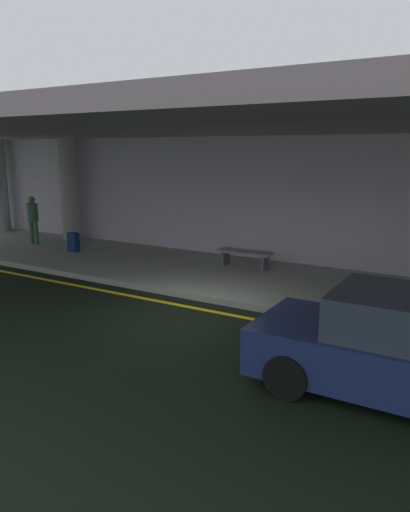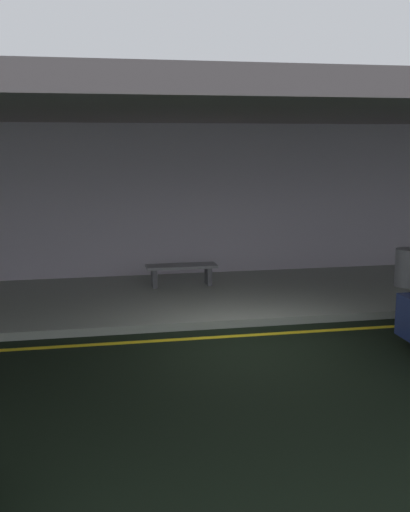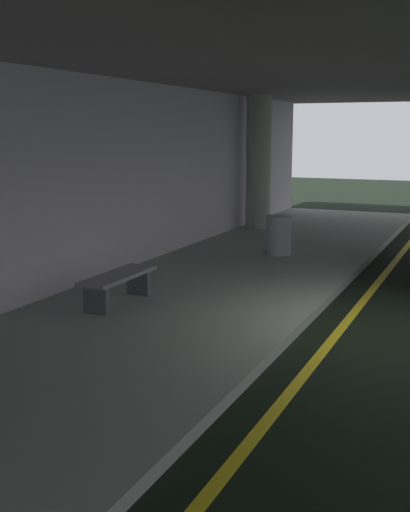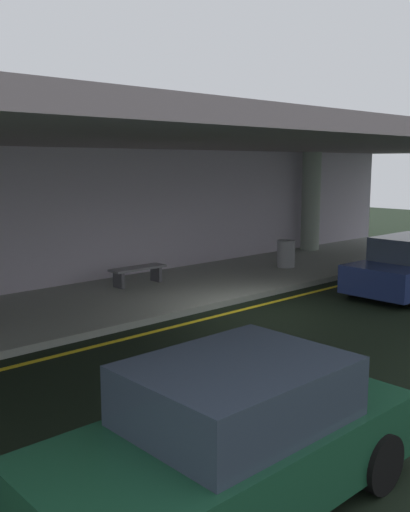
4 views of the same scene
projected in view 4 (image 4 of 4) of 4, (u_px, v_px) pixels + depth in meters
ground_plane at (260, 314)px, 13.07m from camera, size 60.00×60.00×0.00m
sidewalk at (173, 289)px, 15.30m from camera, size 26.00×4.20×0.15m
lane_stripe_yellow at (243, 309)px, 13.45m from camera, size 26.00×0.14×0.01m
support_column_center at (311, 201)px, 21.49m from camera, size 0.69×0.69×3.65m
ceiling_overhang at (185, 140)px, 14.32m from camera, size 28.00×13.20×0.30m
terminal_back_wall at (123, 215)px, 16.64m from camera, size 26.00×0.30×3.80m
car_dark_green at (232, 440)px, 5.63m from camera, size 4.10×1.92×1.50m
bench_metal at (138, 272)px, 15.45m from camera, size 1.60×0.50×0.48m
trash_bin_steel at (286, 254)px, 18.06m from camera, size 0.56×0.56×0.85m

